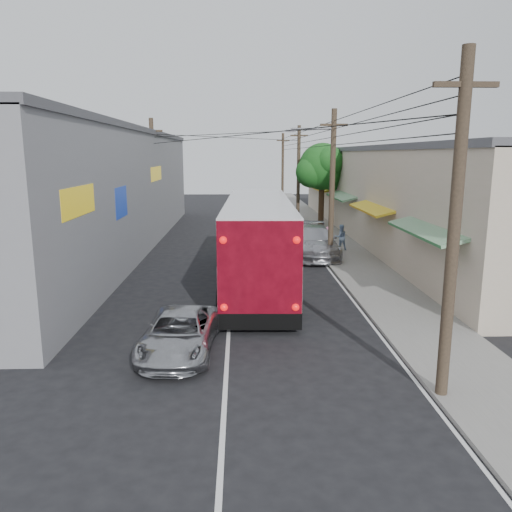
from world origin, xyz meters
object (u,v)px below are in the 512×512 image
at_px(pedestrian_far, 341,237).
at_px(jeepney, 179,333).
at_px(parked_suv, 314,242).
at_px(pedestrian_near, 327,240).
at_px(parked_car_far, 279,210).
at_px(coach_bus, 258,241).
at_px(parked_car_mid, 303,231).

bearing_deg(pedestrian_far, jeepney, 54.04).
xyz_separation_m(parked_suv, pedestrian_near, (0.80, 0.13, 0.05)).
bearing_deg(parked_car_far, coach_bus, -97.87).
bearing_deg(jeepney, parked_suv, 70.18).
bearing_deg(parked_suv, coach_bus, -119.68).
bearing_deg(jeepney, pedestrian_near, 67.67).
bearing_deg(parked_car_far, pedestrian_near, -86.25).
bearing_deg(parked_car_far, parked_car_mid, -87.99).
relative_size(parked_car_mid, pedestrian_near, 2.66).
distance_m(parked_car_mid, pedestrian_far, 4.19).
bearing_deg(coach_bus, parked_car_far, 84.97).
height_order(coach_bus, parked_car_far, coach_bus).
relative_size(jeepney, parked_car_far, 0.92).
xyz_separation_m(jeepney, parked_car_mid, (6.00, 19.00, 0.11)).
relative_size(jeepney, parked_suv, 0.73).
xyz_separation_m(coach_bus, parked_car_mid, (3.40, 11.07, -1.24)).
bearing_deg(coach_bus, parked_car_mid, 74.61).
xyz_separation_m(parked_car_mid, pedestrian_far, (1.81, -3.77, 0.17)).
relative_size(pedestrian_near, pedestrian_far, 1.04).
bearing_deg(coach_bus, jeepney, -106.52).
bearing_deg(pedestrian_far, pedestrian_near, 41.49).
xyz_separation_m(coach_bus, jeepney, (-2.60, -7.93, -1.36)).
relative_size(coach_bus, pedestrian_far, 8.65).
height_order(jeepney, parked_suv, parked_suv).
height_order(jeepney, parked_car_mid, parked_car_mid).
relative_size(jeepney, parked_car_mid, 1.04).
bearing_deg(coach_bus, pedestrian_near, 57.05).
height_order(coach_bus, jeepney, coach_bus).
height_order(parked_suv, parked_car_mid, parked_suv).
xyz_separation_m(parked_car_mid, pedestrian_near, (0.80, -4.99, 0.19)).
distance_m(coach_bus, parked_suv, 6.94).
height_order(parked_car_far, pedestrian_near, pedestrian_near).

